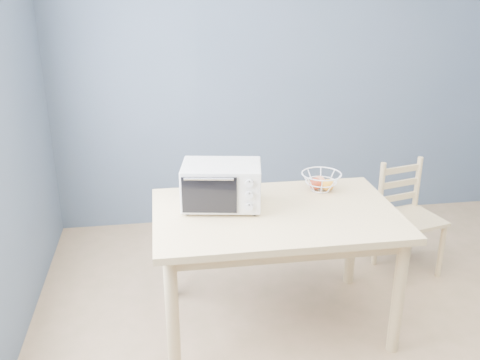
{
  "coord_description": "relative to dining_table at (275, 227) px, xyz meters",
  "views": [
    {
      "loc": [
        -1.14,
        -2.02,
        2.02
      ],
      "look_at": [
        -0.71,
        0.77,
        0.93
      ],
      "focal_mm": 40.0,
      "sensor_mm": 36.0,
      "label": 1
    }
  ],
  "objects": [
    {
      "name": "room",
      "position": [
        0.51,
        -0.71,
        0.65
      ],
      "size": [
        4.01,
        4.51,
        2.61
      ],
      "color": "tan",
      "rests_on": "ground"
    },
    {
      "name": "dining_table",
      "position": [
        0.0,
        0.0,
        0.0
      ],
      "size": [
        1.4,
        0.9,
        0.75
      ],
      "color": "#DEC685",
      "rests_on": "ground"
    },
    {
      "name": "toaster_oven",
      "position": [
        -0.32,
        0.11,
        0.24
      ],
      "size": [
        0.49,
        0.38,
        0.26
      ],
      "rotation": [
        0.0,
        0.0,
        -0.17
      ],
      "color": "silver",
      "rests_on": "dining_table"
    },
    {
      "name": "fruit_basket",
      "position": [
        0.35,
        0.27,
        0.16
      ],
      "size": [
        0.31,
        0.31,
        0.11
      ],
      "rotation": [
        0.0,
        0.0,
        -0.26
      ],
      "color": "white",
      "rests_on": "dining_table"
    },
    {
      "name": "dining_chair",
      "position": [
        1.07,
        0.49,
        -0.25
      ],
      "size": [
        0.45,
        0.45,
        0.8
      ],
      "rotation": [
        0.0,
        0.0,
        0.24
      ],
      "color": "#DEC685",
      "rests_on": "ground"
    }
  ]
}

